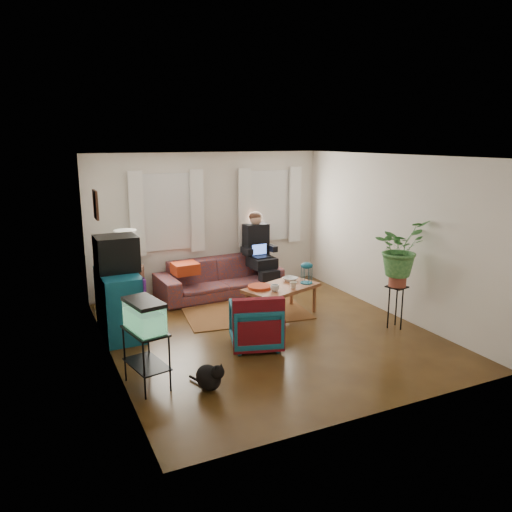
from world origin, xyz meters
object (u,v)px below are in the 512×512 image
sofa (219,272)px  aquarium_stand (147,358)px  side_table (129,289)px  dresser (119,304)px  armchair (256,323)px  coffee_table (281,301)px  plant_stand (396,307)px

sofa → aquarium_stand: bearing=-127.8°
side_table → aquarium_stand: size_ratio=1.03×
sofa → dresser: size_ratio=2.14×
side_table → armchair: 2.65m
coffee_table → plant_stand: plant_stand is taller
armchair → side_table: bearing=-44.6°
dresser → aquarium_stand: size_ratio=1.53×
armchair → coffee_table: armchair is taller
armchair → sofa: bearing=-82.9°
aquarium_stand → sofa: bearing=43.5°
dresser → plant_stand: (3.86, -1.50, -0.15)m
sofa → coffee_table: bearing=-74.1°
aquarium_stand → plant_stand: size_ratio=1.05×
sofa → side_table: bearing=-180.0°
armchair → dresser: bearing=-20.7°
dresser → coffee_table: dresser is taller
side_table → coffee_table: bearing=-32.4°
sofa → side_table: 1.68m
side_table → plant_stand: 4.37m
aquarium_stand → coffee_table: size_ratio=0.57×
plant_stand → side_table: bearing=143.6°
sofa → aquarium_stand: size_ratio=3.27×
sofa → armchair: (-0.39, -2.41, -0.10)m
coffee_table → dresser: bearing=153.9°
sofa → plant_stand: 3.26m
armchair → plant_stand: (2.23, -0.28, -0.01)m
sofa → plant_stand: (1.84, -2.68, -0.11)m
sofa → coffee_table: size_ratio=1.86×
side_table → coffee_table: (2.19, -1.39, -0.11)m
armchair → plant_stand: 2.25m
aquarium_stand → plant_stand: aquarium_stand is taller
side_table → aquarium_stand: (-0.35, -2.83, -0.01)m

